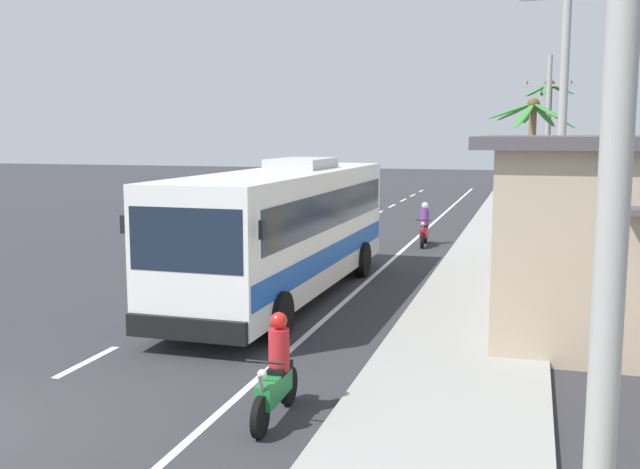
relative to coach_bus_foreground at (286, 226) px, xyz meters
name	(u,v)px	position (x,y,z in m)	size (l,w,h in m)	color
sidewalk_kerb	(479,305)	(4.98, 0.19, -1.80)	(3.20, 90.00, 0.14)	#999993
lane_markings	(342,267)	(0.35, 4.54, -1.87)	(3.60, 71.00, 0.01)	white
boundary_wall	(627,243)	(8.78, 4.19, -0.67)	(0.24, 60.00, 2.41)	#9E998E
coach_bus_foreground	(286,226)	(0.00, 0.00, 0.00)	(3.07, 11.35, 3.60)	white
motorcycle_beside_bus	(276,376)	(2.55, -7.98, -1.22)	(0.56, 1.96, 1.61)	black
motorcycle_trailing	(424,228)	(2.22, 9.99, -1.20)	(0.56, 1.96, 1.66)	black
pedestrian_near_kerb	(501,235)	(5.24, 5.89, -0.81)	(0.36, 0.36, 1.75)	gold
utility_pole_nearest	(620,76)	(6.74, -12.29, 2.82)	(2.19, 0.24, 9.01)	#9E9E99
utility_pole_mid	(563,108)	(6.88, 3.89, 3.12)	(2.59, 0.24, 9.55)	#9E9E99
utility_pole_far	(547,134)	(6.73, 20.06, 2.35)	(2.56, 0.24, 8.04)	#9E9E99
palm_second	(548,121)	(6.82, 24.31, 3.08)	(2.65, 2.69, 7.17)	brown
palm_third	(532,135)	(6.02, 16.73, 2.33)	(3.93, 3.81, 5.84)	brown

